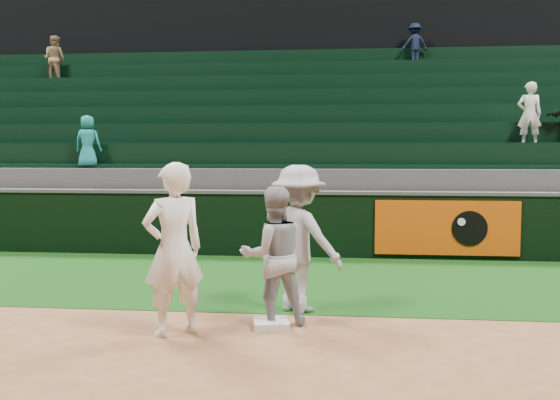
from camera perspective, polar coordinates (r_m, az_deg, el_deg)
The scene contains 9 objects.
ground at distance 6.95m, azimuth -3.95°, elevation -12.24°, with size 70.00×70.00×0.00m, color brown.
foul_grass at distance 9.83m, azimuth -0.87°, elevation -7.22°, with size 36.00×4.20×0.01m, color #0E350D.
upper_deck at distance 24.36m, azimuth 3.39°, elevation 13.94°, with size 40.00×12.00×12.00m, color black.
first_base at distance 7.21m, azimuth -0.82°, elevation -11.25°, with size 0.39×0.39×0.09m, color white.
first_baseman at distance 6.85m, azimuth -9.71°, elevation -4.46°, with size 0.69×0.45×1.88m, color white.
baserunner at distance 7.18m, azimuth -0.62°, elevation -5.13°, with size 0.78×0.60×1.60m, color #979AA1.
base_coach at distance 7.75m, azimuth 1.71°, elevation -3.53°, with size 1.18×0.68×1.82m, color #A4A6B1.
field_wall at distance 11.89m, azimuth 0.54°, elevation -2.11°, with size 36.00×0.45×1.25m.
stadium_seating at distance 15.57m, azimuth 1.81°, elevation 3.39°, with size 36.00×5.95×5.48m.
Camera 1 is at (1.18, -6.55, 2.00)m, focal length 40.00 mm.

